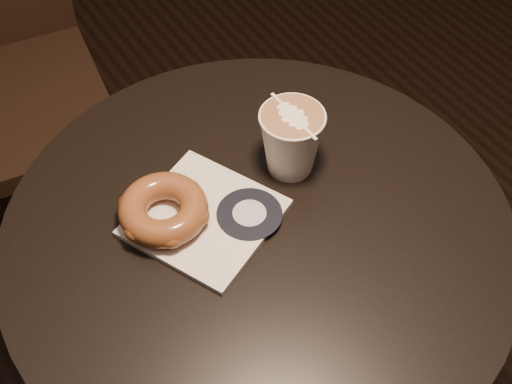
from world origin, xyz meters
TOP-DOWN VIEW (x-y plane):
  - cafe_table at (0.00, 0.00)m, footprint 0.70×0.70m
  - pastry_bag at (-0.05, 0.05)m, footprint 0.23×0.23m
  - doughnut at (-0.10, 0.08)m, footprint 0.12×0.12m
  - latte_cup at (0.10, 0.07)m, footprint 0.09×0.09m

SIDE VIEW (x-z plane):
  - cafe_table at x=0.00m, z-range 0.18..0.93m
  - pastry_bag at x=-0.05m, z-range 0.75..0.76m
  - doughnut at x=-0.10m, z-range 0.76..0.80m
  - latte_cup at x=0.10m, z-range 0.75..0.85m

